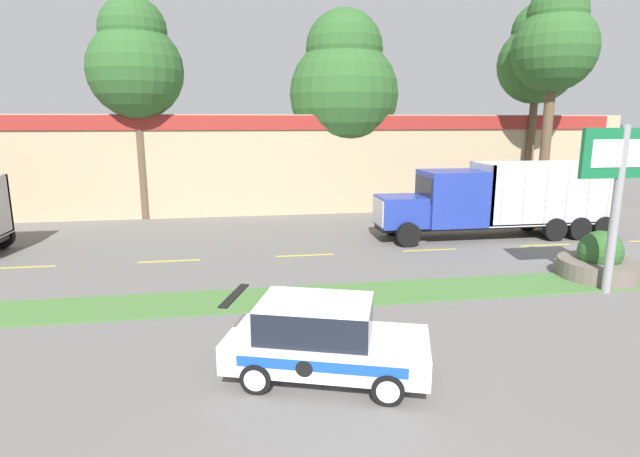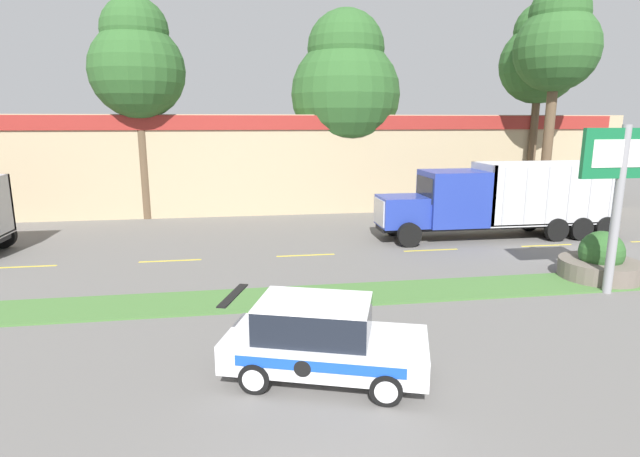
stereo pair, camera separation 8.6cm
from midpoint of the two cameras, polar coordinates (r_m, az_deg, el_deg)
grass_verge at (r=15.64m, az=-4.42°, el=-7.94°), size 120.00×2.04×0.06m
centre_line_2 at (r=22.01m, az=-30.72°, el=-3.78°), size 2.40×0.14×0.01m
centre_line_3 at (r=20.60m, az=-16.63°, el=-3.55°), size 2.40×0.14×0.01m
centre_line_4 at (r=20.55m, az=-1.53°, el=-3.07°), size 2.40×0.14×0.01m
centre_line_5 at (r=21.88m, az=12.65°, el=-2.42°), size 2.40×0.14×0.01m
centre_line_6 at (r=24.37m, az=24.56°, el=-1.77°), size 2.40×0.14×0.01m
dump_truck_lead at (r=24.39m, az=17.68°, el=2.72°), size 11.24×2.58×3.51m
rally_car at (r=10.85m, az=0.44°, el=-12.49°), size 4.63×3.12×1.74m
store_sign_post at (r=17.92m, az=31.29°, el=5.23°), size 2.77×0.28×5.30m
stone_planter at (r=19.96m, az=29.48°, el=-3.41°), size 2.69×2.69×1.70m
store_building_backdrop at (r=35.09m, az=-3.54°, el=8.02°), size 41.36×12.10×5.79m
tree_behind_left at (r=33.98m, az=23.93°, el=17.52°), size 4.65×4.65×12.25m
tree_behind_centre at (r=31.69m, az=3.00°, el=16.21°), size 6.65×6.65×12.00m
tree_behind_right at (r=29.72m, az=-20.11°, el=17.40°), size 5.05×5.05×11.84m
tree_behind_far_right at (r=31.46m, az=25.55°, el=18.65°), size 4.52×4.52×12.62m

